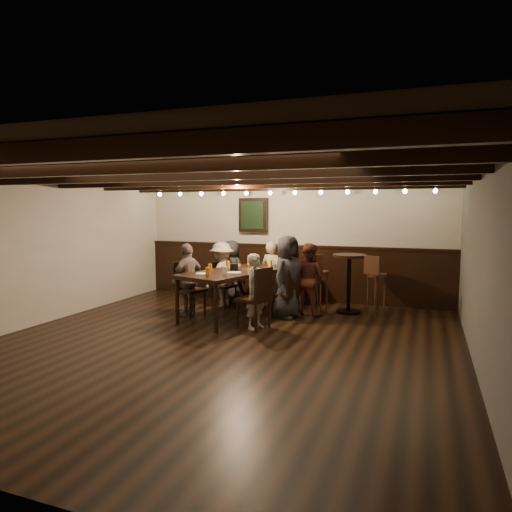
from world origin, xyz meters
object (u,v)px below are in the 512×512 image
at_px(person_bench_left, 231,271).
at_px(bar_stool_left, 319,291).
at_px(person_bench_centre, 272,274).
at_px(chair_left_near, 223,293).
at_px(person_left_far, 188,280).
at_px(dining_table, 237,274).
at_px(chair_right_far, 254,310).
at_px(bar_stool_right, 376,294).
at_px(chair_left_far, 190,299).
at_px(chair_right_near, 286,302).
at_px(person_right_far, 256,291).
at_px(person_left_near, 222,275).
at_px(high_top_table, 349,275).
at_px(person_right_near, 287,277).
at_px(person_bench_right, 308,279).

distance_m(person_bench_left, bar_stool_left, 1.93).
height_order(person_bench_centre, bar_stool_left, person_bench_centre).
height_order(person_bench_left, bar_stool_left, person_bench_left).
distance_m(chair_left_near, person_left_far, 0.98).
bearing_deg(dining_table, chair_right_far, -31.99).
height_order(person_bench_left, bar_stool_right, person_bench_left).
relative_size(chair_left_far, bar_stool_right, 0.89).
distance_m(person_left_far, bar_stool_right, 3.30).
height_order(chair_right_far, bar_stool_left, bar_stool_left).
height_order(person_left_far, bar_stool_left, person_left_far).
distance_m(chair_right_near, bar_stool_right, 1.58).
xyz_separation_m(dining_table, chair_left_near, (-0.56, 0.63, -0.49)).
relative_size(person_right_far, bar_stool_left, 1.10).
distance_m(person_left_near, bar_stool_left, 1.89).
relative_size(chair_right_far, person_left_near, 0.78).
relative_size(person_bench_left, bar_stool_left, 1.16).
height_order(chair_left_far, bar_stool_right, bar_stool_right).
xyz_separation_m(person_left_near, high_top_table, (2.37, 0.33, 0.08)).
bearing_deg(chair_right_near, person_right_near, -90.00).
xyz_separation_m(person_bench_centre, person_left_far, (-1.14, -1.23, 0.01)).
bearing_deg(high_top_table, bar_stool_left, -157.70).
distance_m(person_bench_centre, person_bench_right, 0.91).
bearing_deg(high_top_table, person_bench_left, 176.60).
distance_m(chair_left_near, person_bench_centre, 1.00).
relative_size(dining_table, person_right_far, 1.99).
bearing_deg(chair_right_far, person_bench_centre, 25.66).
distance_m(chair_left_near, person_bench_right, 1.72).
relative_size(person_left_near, high_top_table, 1.17).
height_order(chair_right_far, person_left_near, person_left_near).
bearing_deg(bar_stool_left, person_bench_right, -118.54).
height_order(person_left_near, person_right_far, person_left_near).
relative_size(person_right_near, high_top_table, 1.34).
height_order(person_bench_right, person_right_near, person_right_near).
xyz_separation_m(chair_right_far, person_bench_right, (0.55, 1.24, 0.34)).
relative_size(chair_right_far, person_right_near, 0.68).
relative_size(person_bench_centre, person_right_near, 0.88).
xyz_separation_m(person_right_near, bar_stool_left, (0.43, 0.55, -0.31)).
height_order(chair_left_near, high_top_table, high_top_table).
relative_size(chair_right_near, person_right_near, 0.60).
distance_m(chair_left_near, chair_right_near, 1.44).
relative_size(dining_table, person_bench_left, 1.89).
distance_m(person_left_near, high_top_table, 2.40).
xyz_separation_m(chair_left_far, bar_stool_left, (2.10, 1.00, 0.11)).
height_order(person_right_near, bar_stool_left, person_right_near).
height_order(chair_right_far, person_right_near, person_right_near).
height_order(chair_right_far, person_left_far, person_left_far).
xyz_separation_m(dining_table, chair_left_far, (-0.82, -0.23, -0.46)).
bearing_deg(person_bench_centre, high_top_table, -164.90).
xyz_separation_m(dining_table, high_top_table, (1.78, 0.97, -0.05)).
distance_m(chair_right_far, person_bench_right, 1.40).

